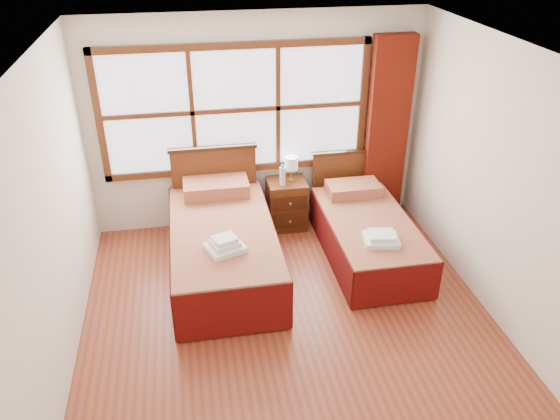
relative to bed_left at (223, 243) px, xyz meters
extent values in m
plane|color=brown|center=(0.55, -1.20, -0.33)|extent=(4.50, 4.50, 0.00)
plane|color=white|center=(0.55, -1.20, 2.27)|extent=(4.50, 4.50, 0.00)
plane|color=silver|center=(0.55, 1.05, 0.97)|extent=(4.00, 0.00, 4.00)
plane|color=silver|center=(-1.45, -1.20, 0.97)|extent=(0.00, 4.50, 4.50)
plane|color=silver|center=(2.55, -1.20, 0.97)|extent=(0.00, 4.50, 4.50)
cube|color=white|center=(0.30, 1.02, 1.17)|extent=(3.00, 0.02, 1.40)
cube|color=#572A13|center=(0.30, 1.00, 0.43)|extent=(3.16, 0.06, 0.08)
cube|color=#572A13|center=(0.30, 1.00, 1.91)|extent=(3.16, 0.06, 0.08)
cube|color=#572A13|center=(-1.24, 1.00, 1.17)|extent=(0.08, 0.06, 1.56)
cube|color=#572A13|center=(1.84, 1.00, 1.17)|extent=(0.08, 0.06, 1.56)
cube|color=#572A13|center=(-0.20, 1.00, 1.17)|extent=(0.05, 0.05, 1.40)
cube|color=#572A13|center=(0.80, 1.00, 1.17)|extent=(0.05, 0.05, 1.40)
cube|color=#572A13|center=(0.30, 1.00, 1.17)|extent=(3.00, 0.05, 0.05)
cube|color=#64160A|center=(2.15, 0.91, 0.84)|extent=(0.50, 0.16, 2.30)
cube|color=#361B0B|center=(0.00, -0.07, -0.17)|extent=(0.97, 1.95, 0.32)
cube|color=maroon|center=(0.00, -0.07, 0.12)|extent=(1.09, 2.16, 0.26)
cube|color=#5B0C09|center=(-0.54, -0.07, -0.04)|extent=(0.03, 2.16, 0.54)
cube|color=#5B0C09|center=(0.54, -0.07, -0.04)|extent=(0.03, 2.16, 0.54)
cube|color=#5B0C09|center=(0.00, -1.14, -0.04)|extent=(1.09, 0.03, 0.54)
cube|color=maroon|center=(0.00, 0.72, 0.34)|extent=(0.76, 0.45, 0.17)
cube|color=#572A13|center=(0.00, 0.94, 0.20)|extent=(1.02, 0.06, 1.06)
cube|color=#361B0B|center=(0.00, 0.94, 0.74)|extent=(1.06, 0.08, 0.04)
cube|color=#361B0B|center=(1.66, -0.07, -0.20)|extent=(0.82, 1.63, 0.27)
cube|color=maroon|center=(1.66, -0.07, 0.04)|extent=(0.91, 1.81, 0.22)
cube|color=#5B0C09|center=(1.20, -0.07, -0.09)|extent=(0.03, 1.81, 0.45)
cube|color=#5B0C09|center=(2.12, -0.07, -0.09)|extent=(0.03, 1.81, 0.45)
cube|color=#5B0C09|center=(1.66, -0.97, -0.09)|extent=(0.91, 0.03, 0.45)
cube|color=maroon|center=(1.66, 0.59, 0.23)|extent=(0.64, 0.37, 0.14)
cube|color=#572A13|center=(1.66, 0.94, 0.11)|extent=(0.85, 0.06, 0.89)
cube|color=#361B0B|center=(1.66, 0.94, 0.56)|extent=(0.89, 0.08, 0.04)
cube|color=#572A13|center=(0.87, 0.80, -0.02)|extent=(0.47, 0.42, 0.63)
cube|color=#361B0B|center=(0.87, 0.58, -0.14)|extent=(0.41, 0.02, 0.19)
cube|color=#361B0B|center=(0.87, 0.58, 0.11)|extent=(0.41, 0.02, 0.19)
sphere|color=#A57337|center=(0.87, 0.57, -0.14)|extent=(0.03, 0.03, 0.03)
sphere|color=#A57337|center=(0.87, 0.57, 0.11)|extent=(0.03, 0.03, 0.03)
cube|color=white|center=(-0.01, -0.52, 0.28)|extent=(0.44, 0.41, 0.06)
cube|color=white|center=(-0.01, -0.52, 0.33)|extent=(0.33, 0.31, 0.05)
cube|color=white|center=(-0.01, -0.52, 0.38)|extent=(0.27, 0.25, 0.04)
cube|color=white|center=(1.63, -0.52, 0.18)|extent=(0.41, 0.37, 0.06)
cube|color=white|center=(1.63, -0.52, 0.24)|extent=(0.30, 0.28, 0.05)
cylinder|color=#B39539|center=(0.93, 0.83, 0.30)|extent=(0.10, 0.10, 0.02)
cylinder|color=#B39539|center=(0.93, 0.83, 0.38)|extent=(0.02, 0.02, 0.13)
cylinder|color=silver|center=(0.93, 0.83, 0.52)|extent=(0.16, 0.16, 0.16)
cylinder|color=#C2E4FA|center=(0.80, 0.72, 0.41)|extent=(0.07, 0.07, 0.23)
cylinder|color=#1759B3|center=(0.80, 0.72, 0.54)|extent=(0.03, 0.03, 0.03)
cylinder|color=#C2E4FA|center=(0.80, 0.74, 0.40)|extent=(0.06, 0.06, 0.21)
cylinder|color=#1759B3|center=(0.80, 0.74, 0.52)|extent=(0.03, 0.03, 0.03)
camera|label=1|loc=(-0.28, -5.09, 3.25)|focal=35.00mm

